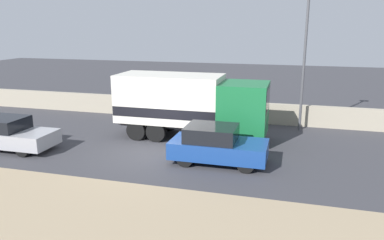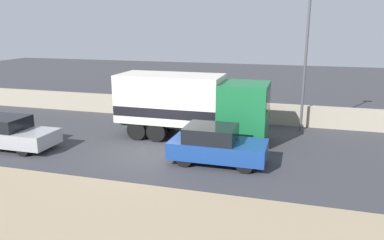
{
  "view_description": "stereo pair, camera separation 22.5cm",
  "coord_description": "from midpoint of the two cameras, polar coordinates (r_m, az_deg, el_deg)",
  "views": [
    {
      "loc": [
        5.65,
        -14.64,
        5.54
      ],
      "look_at": [
        1.28,
        1.22,
        1.34
      ],
      "focal_mm": 35.0,
      "sensor_mm": 36.0,
      "label": 1
    },
    {
      "loc": [
        5.87,
        -14.58,
        5.54
      ],
      "look_at": [
        1.28,
        1.22,
        1.34
      ],
      "focal_mm": 35.0,
      "sensor_mm": 36.0,
      "label": 2
    }
  ],
  "objects": [
    {
      "name": "box_truck",
      "position": [
        18.46,
        -0.78,
        2.51
      ],
      "size": [
        7.39,
        2.49,
        3.16
      ],
      "color": "#196B38",
      "rests_on": "ground_plane"
    },
    {
      "name": "dirt_shoulder_foreground",
      "position": [
        11.51,
        -17.52,
        -15.05
      ],
      "size": [
        60.0,
        6.1,
        0.04
      ],
      "color": "#9E896B",
      "rests_on": "ground_plane"
    },
    {
      "name": "car_sedan_second",
      "position": [
        19.16,
        -26.89,
        -1.8
      ],
      "size": [
        4.5,
        1.77,
        1.46
      ],
      "color": "#9E9EA3",
      "rests_on": "ground_plane"
    },
    {
      "name": "ground_plane",
      "position": [
        16.65,
        -5.77,
        -5.18
      ],
      "size": [
        80.0,
        80.0,
        0.0
      ],
      "primitive_type": "plane",
      "color": "#38383D"
    },
    {
      "name": "street_lamp",
      "position": [
        20.35,
        16.58,
        10.91
      ],
      "size": [
        0.56,
        0.28,
        7.94
      ],
      "color": "#4C4C51",
      "rests_on": "ground_plane"
    },
    {
      "name": "stone_wall_backdrop",
      "position": [
        22.56,
        0.25,
        1.67
      ],
      "size": [
        60.0,
        0.35,
        1.18
      ],
      "color": "#A39984",
      "rests_on": "ground_plane"
    },
    {
      "name": "car_hatchback",
      "position": [
        15.37,
        3.36,
        -3.79
      ],
      "size": [
        3.93,
        1.85,
        1.55
      ],
      "color": "navy",
      "rests_on": "ground_plane"
    }
  ]
}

